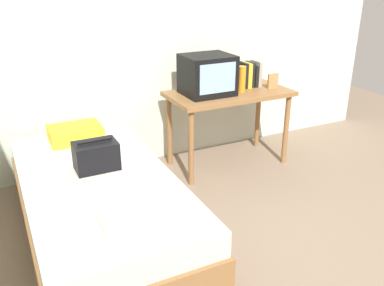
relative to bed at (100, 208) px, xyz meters
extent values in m
plane|color=#84705B|center=(0.91, -0.83, -0.24)|extent=(8.00, 8.00, 0.00)
cube|color=silver|center=(0.91, 1.17, 1.06)|extent=(5.20, 0.10, 2.60)
cube|color=olive|center=(0.00, 0.00, -0.08)|extent=(1.00, 2.00, 0.33)
cube|color=beige|center=(0.00, 0.00, 0.17)|extent=(0.97, 1.94, 0.17)
cube|color=olive|center=(1.45, 0.68, 0.48)|extent=(1.16, 0.60, 0.04)
cylinder|color=olive|center=(0.93, 0.44, 0.11)|extent=(0.05, 0.05, 0.70)
cylinder|color=olive|center=(1.97, 0.44, 0.11)|extent=(0.05, 0.05, 0.70)
cylinder|color=olive|center=(0.93, 0.92, 0.11)|extent=(0.05, 0.05, 0.70)
cylinder|color=olive|center=(1.97, 0.92, 0.11)|extent=(0.05, 0.05, 0.70)
cube|color=black|center=(1.23, 0.70, 0.68)|extent=(0.44, 0.38, 0.36)
cube|color=#8CB2E0|center=(1.23, 0.51, 0.69)|extent=(0.35, 0.01, 0.26)
cylinder|color=orange|center=(1.55, 0.63, 0.62)|extent=(0.07, 0.07, 0.24)
cube|color=black|center=(1.65, 0.76, 0.62)|extent=(0.03, 0.16, 0.24)
cube|color=gold|center=(1.69, 0.76, 0.62)|extent=(0.04, 0.17, 0.24)
cube|color=black|center=(1.73, 0.76, 0.62)|extent=(0.04, 0.14, 0.24)
cube|color=black|center=(1.77, 0.76, 0.60)|extent=(0.03, 0.17, 0.21)
cube|color=gray|center=(1.80, 0.76, 0.62)|extent=(0.03, 0.17, 0.24)
cube|color=#B27F4C|center=(1.89, 0.59, 0.57)|extent=(0.11, 0.02, 0.15)
cube|color=yellow|center=(0.01, 0.73, 0.31)|extent=(0.42, 0.31, 0.12)
cube|color=black|center=(0.03, 0.12, 0.35)|extent=(0.30, 0.20, 0.20)
cylinder|color=black|center=(0.03, 0.12, 0.46)|extent=(0.24, 0.02, 0.02)
cube|color=white|center=(-0.19, -0.36, 0.25)|extent=(0.21, 0.29, 0.01)
cube|color=black|center=(0.11, -0.58, 0.26)|extent=(0.04, 0.16, 0.02)
cube|color=white|center=(0.00, -0.63, 0.28)|extent=(0.28, 0.22, 0.06)
camera|label=1|loc=(-0.54, -2.55, 1.55)|focal=38.62mm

